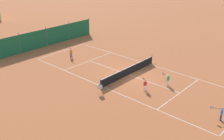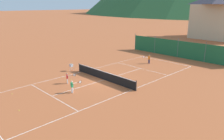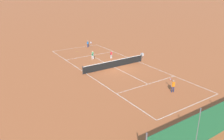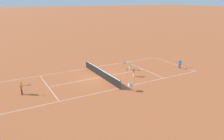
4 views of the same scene
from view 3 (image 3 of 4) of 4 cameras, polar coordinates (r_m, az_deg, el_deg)
The scene contains 12 objects.
ground_plane at distance 28.34m, azimuth 0.63°, elevation 0.72°, with size 600.00×600.00×0.00m, color #A8542D.
court_line_markings at distance 28.34m, azimuth 0.63°, elevation 0.72°, with size 8.25×23.85×0.01m.
tennis_net at distance 28.18m, azimuth 0.64°, elevation 1.67°, with size 9.18×0.08×1.06m.
player_near_service at distance 31.83m, azimuth -0.23°, elevation 4.22°, with size 0.74×0.84×1.14m.
player_far_service at distance 22.23m, azimuth 15.65°, elevation -3.78°, with size 0.66×0.99×1.27m.
player_far_baseline at distance 38.29m, azimuth -6.28°, elevation 6.96°, with size 0.44×1.04×1.21m.
player_near_baseline at distance 31.50m, azimuth -5.07°, elevation 4.03°, with size 0.50×0.99×1.20m.
tennis_ball_mid_court at distance 36.03m, azimuth -9.12°, elevation 4.85°, with size 0.07×0.07×0.07m, color #CCE033.
tennis_ball_far_corner at distance 36.93m, azimuth -3.30°, elevation 5.46°, with size 0.07×0.07×0.07m, color #CCE033.
tennis_ball_near_corner at distance 31.69m, azimuth 1.92°, elevation 2.93°, with size 0.07×0.07×0.07m, color #CCE033.
tennis_ball_by_net_right at distance 30.23m, azimuth 3.90°, elevation 2.02°, with size 0.07×0.07×0.07m, color #CCE033.
ball_hopper at distance 31.75m, azimuth 7.91°, elevation 3.96°, with size 0.36×0.36×0.89m.
Camera 3 is at (15.01, 22.04, 9.60)m, focal length 35.00 mm.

